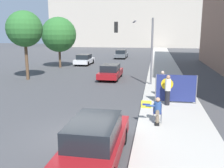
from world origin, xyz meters
TOP-DOWN VIEW (x-y plane):
  - ground_plane at (0.00, 0.00)m, footprint 160.00×160.00m
  - sidewalk_curb at (4.01, 15.00)m, footprint 3.50×90.00m
  - seated_protester at (3.15, 1.85)m, footprint 0.97×0.77m
  - jogger_on_sidewalk at (3.76, 4.86)m, footprint 0.34×0.34m
  - pedestrian_behind at (3.48, 6.75)m, footprint 0.34×0.34m
  - protest_banner at (4.24, 5.38)m, footprint 2.43×0.06m
  - traffic_light_pole at (1.57, 10.47)m, footprint 3.08×2.85m
  - parked_car_curbside at (1.09, -1.93)m, footprint 1.77×4.75m
  - car_on_road_nearest at (-1.14, 13.21)m, footprint 1.79×4.36m
  - car_on_road_midblock at (-6.49, 22.79)m, footprint 1.85×4.17m
  - car_on_road_distant at (-2.74, 32.13)m, footprint 1.79×4.79m
  - street_tree_near_curb at (-8.69, 11.58)m, footprint 3.23×3.23m
  - street_tree_midblock at (-8.73, 19.75)m, footprint 4.22×4.22m

SIDE VIEW (x-z plane):
  - ground_plane at x=0.00m, z-range 0.00..0.00m
  - sidewalk_curb at x=4.01m, z-range 0.00..0.16m
  - car_on_road_nearest at x=-1.14m, z-range 0.00..1.39m
  - car_on_road_midblock at x=-6.49m, z-range 0.00..1.41m
  - car_on_road_distant at x=-2.74m, z-range 0.00..1.42m
  - parked_car_curbside at x=1.09m, z-range -0.01..1.53m
  - seated_protester at x=3.15m, z-range 0.20..1.39m
  - pedestrian_behind at x=3.48m, z-range 0.18..1.90m
  - protest_banner at x=4.24m, z-range 0.21..1.92m
  - jogger_on_sidewalk at x=3.76m, z-range 0.18..1.96m
  - traffic_light_pole at x=1.57m, z-range 1.10..6.38m
  - street_tree_midblock at x=-8.73m, z-range 0.96..7.10m
  - street_tree_near_curb at x=-8.69m, z-range 1.48..7.72m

